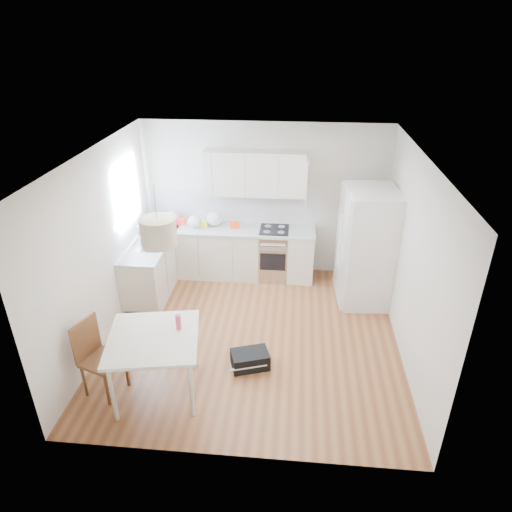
{
  "coord_description": "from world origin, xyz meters",
  "views": [
    {
      "loc": [
        0.56,
        -5.41,
        4.15
      ],
      "look_at": [
        0.01,
        0.4,
        1.12
      ],
      "focal_mm": 32.0,
      "sensor_mm": 36.0,
      "label": 1
    }
  ],
  "objects_px": {
    "refrigerator": "(367,247)",
    "dining_chair": "(102,359)",
    "gym_bag": "(250,359)",
    "dining_table": "(154,343)"
  },
  "relations": [
    {
      "from": "refrigerator",
      "to": "gym_bag",
      "type": "bearing_deg",
      "value": -136.02
    },
    {
      "from": "refrigerator",
      "to": "gym_bag",
      "type": "relative_size",
      "value": 3.87
    },
    {
      "from": "dining_chair",
      "to": "gym_bag",
      "type": "distance_m",
      "value": 1.88
    },
    {
      "from": "refrigerator",
      "to": "dining_table",
      "type": "relative_size",
      "value": 1.55
    },
    {
      "from": "dining_table",
      "to": "gym_bag",
      "type": "xyz_separation_m",
      "value": [
        1.09,
        0.55,
        -0.62
      ]
    },
    {
      "from": "dining_chair",
      "to": "gym_bag",
      "type": "relative_size",
      "value": 2.04
    },
    {
      "from": "dining_table",
      "to": "gym_bag",
      "type": "height_order",
      "value": "dining_table"
    },
    {
      "from": "refrigerator",
      "to": "dining_chair",
      "type": "bearing_deg",
      "value": -148.1
    },
    {
      "from": "refrigerator",
      "to": "gym_bag",
      "type": "height_order",
      "value": "refrigerator"
    },
    {
      "from": "refrigerator",
      "to": "gym_bag",
      "type": "distance_m",
      "value": 2.65
    }
  ]
}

